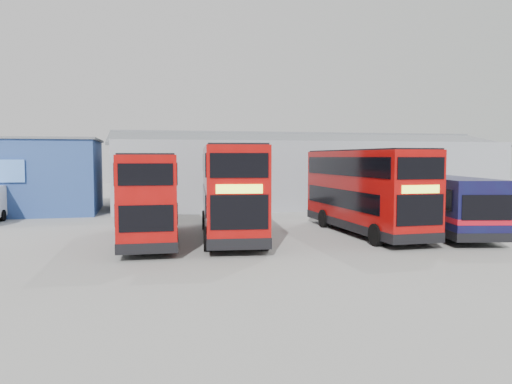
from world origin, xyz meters
name	(u,v)px	position (x,y,z in m)	size (l,w,h in m)	color
ground_plane	(272,252)	(0.00, 0.00, 0.00)	(120.00, 120.00, 0.00)	gray
office_block	(7,176)	(-14.00, 17.99, 2.58)	(12.30, 8.32, 5.12)	navy
maintenance_shed	(302,172)	(8.00, 20.00, 2.60)	(30.50, 12.00, 5.89)	#90949D
double_decker_left	(148,198)	(-4.78, 3.96, 1.99)	(2.65, 9.53, 4.00)	#990A08
double_decker_centre	(230,192)	(-0.91, 4.25, 2.18)	(3.65, 10.58, 4.39)	#990A08
double_decker_right	(364,192)	(5.83, 3.79, 2.10)	(2.70, 10.03, 4.22)	#990A08
single_decker_blue	(437,204)	(9.83, 3.62, 1.42)	(4.52, 10.83, 2.87)	#0C1135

